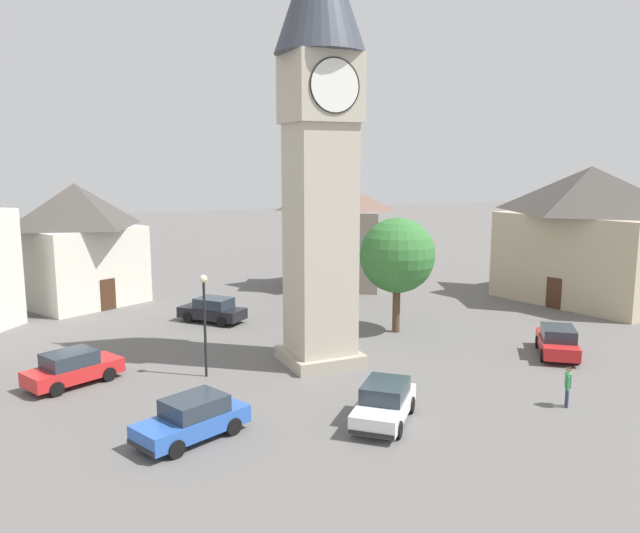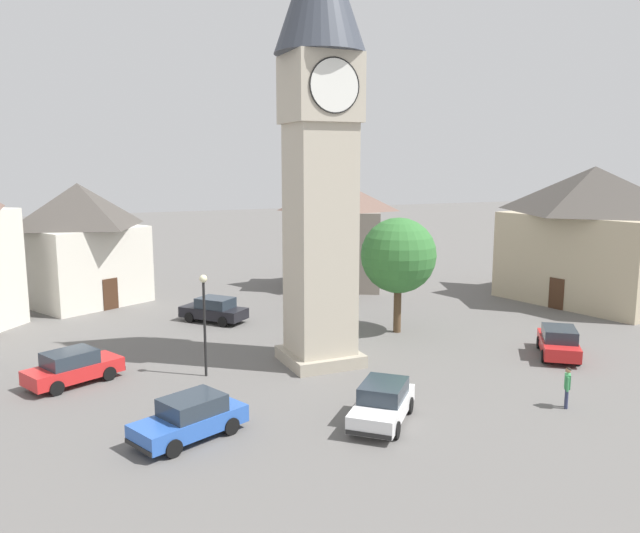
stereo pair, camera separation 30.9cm
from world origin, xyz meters
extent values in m
plane|color=#605E5B|center=(0.00, 0.00, 0.00)|extent=(200.00, 200.00, 0.00)
cube|color=#A59C89|center=(0.00, 0.00, 0.30)|extent=(3.51, 3.51, 0.60)
cube|color=#B7AD99|center=(0.00, 0.00, 6.07)|extent=(2.80, 2.80, 10.94)
cube|color=#B7AD99|center=(0.00, 0.00, 13.08)|extent=(3.14, 3.14, 3.08)
cylinder|color=white|center=(0.00, 1.60, 13.08)|extent=(2.36, 0.04, 2.36)
torus|color=black|center=(0.00, 1.61, 13.08)|extent=(2.42, 0.06, 2.42)
cube|color=black|center=(0.00, 1.64, 13.34)|extent=(0.05, 0.02, 0.66)
cube|color=black|center=(0.35, 1.64, 13.08)|extent=(0.90, 0.02, 0.04)
cylinder|color=white|center=(0.00, -1.60, 13.08)|extent=(2.36, 0.04, 2.36)
torus|color=black|center=(0.00, -1.61, 13.08)|extent=(2.42, 0.06, 2.42)
cube|color=white|center=(-0.74, -7.57, 0.59)|extent=(4.04, 4.16, 0.64)
cube|color=#28333D|center=(-0.64, -7.46, 1.21)|extent=(2.57, 2.60, 0.64)
cylinder|color=black|center=(-0.99, -9.02, 0.32)|extent=(0.60, 0.62, 0.64)
cylinder|color=black|center=(-2.16, -7.93, 0.32)|extent=(0.60, 0.62, 0.64)
cylinder|color=black|center=(0.68, -7.22, 0.32)|extent=(0.60, 0.62, 0.64)
cylinder|color=black|center=(-0.49, -6.13, 0.32)|extent=(0.60, 0.62, 0.64)
cube|color=black|center=(-2.12, -9.05, 0.37)|extent=(1.30, 1.22, 0.16)
cube|color=black|center=(-2.81, 10.01, 0.59)|extent=(3.97, 4.21, 0.64)
cube|color=#28333D|center=(-2.71, 9.90, 1.21)|extent=(2.55, 2.61, 0.64)
cylinder|color=black|center=(-4.22, 10.42, 0.32)|extent=(0.59, 0.63, 0.64)
cylinder|color=black|center=(-3.01, 11.46, 0.32)|extent=(0.59, 0.63, 0.64)
cylinder|color=black|center=(-2.61, 8.56, 0.32)|extent=(0.59, 0.63, 0.64)
cylinder|color=black|center=(-1.40, 9.60, 0.32)|extent=(0.59, 0.63, 0.64)
cube|color=black|center=(-4.14, 11.54, 0.37)|extent=(1.34, 1.18, 0.16)
cube|color=red|center=(-11.25, 1.68, 0.59)|extent=(4.43, 3.30, 0.64)
cube|color=#28333D|center=(-11.39, 1.61, 1.21)|extent=(2.57, 2.31, 0.64)
cylinder|color=black|center=(-10.49, 2.93, 0.32)|extent=(0.67, 0.47, 0.64)
cylinder|color=black|center=(-9.80, 1.48, 0.32)|extent=(0.67, 0.47, 0.64)
cylinder|color=black|center=(-12.71, 1.87, 0.32)|extent=(0.67, 0.47, 0.64)
cylinder|color=black|center=(-12.02, 0.42, 0.32)|extent=(0.67, 0.47, 0.64)
cube|color=black|center=(-9.43, 2.55, 0.37)|extent=(0.83, 1.55, 0.16)
cube|color=silver|center=(4.81, 10.06, 0.59)|extent=(3.87, 4.27, 0.64)
cube|color=#28333D|center=(4.72, 9.95, 1.21)|extent=(2.52, 2.62, 0.64)
cylinder|color=black|center=(4.94, 11.53, 0.32)|extent=(0.57, 0.64, 0.64)
cylinder|color=black|center=(6.20, 10.54, 0.32)|extent=(0.57, 0.64, 0.64)
cylinder|color=black|center=(3.42, 9.59, 0.32)|extent=(0.57, 0.64, 0.64)
cylinder|color=black|center=(4.68, 8.60, 0.32)|extent=(0.57, 0.64, 0.64)
cube|color=black|center=(6.06, 11.65, 0.37)|extent=(1.38, 1.12, 0.16)
cube|color=#2D5BB7|center=(-7.74, -6.06, 0.59)|extent=(4.44, 3.17, 0.64)
cube|color=#28333D|center=(-7.60, -6.00, 1.21)|extent=(2.54, 2.26, 0.64)
cylinder|color=black|center=(-8.56, -7.28, 0.32)|extent=(0.68, 0.45, 0.64)
cylinder|color=black|center=(-9.19, -5.80, 0.32)|extent=(0.68, 0.45, 0.64)
cylinder|color=black|center=(-6.30, -6.31, 0.32)|extent=(0.68, 0.45, 0.64)
cylinder|color=black|center=(-6.92, -4.84, 0.32)|extent=(0.68, 0.45, 0.64)
cube|color=black|center=(-9.60, -6.85, 0.37)|extent=(0.76, 1.58, 0.16)
cube|color=red|center=(11.51, -3.95, 0.59)|extent=(3.85, 4.28, 0.64)
cube|color=#28333D|center=(11.41, -4.07, 1.21)|extent=(2.52, 2.62, 0.64)
cylinder|color=black|center=(11.62, -2.49, 0.32)|extent=(0.57, 0.64, 0.64)
cylinder|color=black|center=(12.89, -3.46, 0.32)|extent=(0.57, 0.64, 0.64)
cylinder|color=black|center=(10.12, -4.43, 0.32)|extent=(0.57, 0.64, 0.64)
cylinder|color=black|center=(11.39, -5.41, 0.32)|extent=(0.57, 0.64, 0.64)
cube|color=black|center=(12.74, -2.35, 0.37)|extent=(1.39, 1.11, 0.16)
cylinder|color=#2D3351|center=(6.67, -9.37, 0.41)|extent=(0.13, 0.13, 0.82)
cylinder|color=#2D3351|center=(6.79, -9.23, 0.41)|extent=(0.13, 0.13, 0.82)
cube|color=#3F9959|center=(6.73, -9.30, 1.12)|extent=(0.40, 0.41, 0.60)
cylinder|color=#3F9959|center=(6.58, -9.48, 1.07)|extent=(0.09, 0.09, 0.60)
cylinder|color=#3F9959|center=(6.89, -9.13, 1.07)|extent=(0.09, 0.09, 0.60)
sphere|color=#9E7051|center=(6.73, -9.30, 1.57)|extent=(0.22, 0.22, 0.22)
sphere|color=black|center=(6.74, -9.31, 1.59)|extent=(0.20, 0.20, 0.20)
cylinder|color=brown|center=(6.37, 3.37, 1.50)|extent=(0.44, 0.44, 3.00)
sphere|color=#337033|center=(6.37, 3.37, 4.52)|extent=(4.33, 4.33, 4.33)
cube|color=tan|center=(22.75, 4.90, 3.11)|extent=(9.41, 12.09, 6.21)
pyramid|color=#47423D|center=(22.75, 4.90, 7.86)|extent=(9.88, 12.70, 3.29)
cube|color=#422819|center=(19.17, 4.13, 1.05)|extent=(0.31, 1.09, 2.10)
cube|color=silver|center=(-9.86, 19.03, 2.68)|extent=(9.40, 9.22, 5.35)
pyramid|color=#47423D|center=(-9.86, 19.03, 6.86)|extent=(9.87, 9.68, 3.01)
cube|color=#422819|center=(-8.31, 16.04, 1.05)|extent=(1.01, 0.58, 2.10)
cube|color=slate|center=(8.82, 16.64, 3.03)|extent=(8.13, 7.59, 6.06)
pyramid|color=brown|center=(8.82, 16.64, 7.22)|extent=(8.54, 7.97, 2.32)
cube|color=#422819|center=(7.61, 14.34, 1.05)|extent=(1.01, 0.59, 2.10)
cylinder|color=black|center=(-5.62, 0.30, 2.20)|extent=(0.12, 0.12, 4.40)
sphere|color=beige|center=(-5.62, 0.30, 4.58)|extent=(0.36, 0.36, 0.36)
camera|label=1|loc=(-12.24, -27.15, 9.75)|focal=35.22mm
camera|label=2|loc=(-11.95, -27.27, 9.75)|focal=35.22mm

